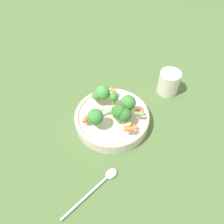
# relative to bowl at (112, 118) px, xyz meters

# --- Properties ---
(ground_plane) EXTENTS (3.00, 3.00, 0.00)m
(ground_plane) POSITION_rel_bowl_xyz_m (0.00, 0.00, -0.02)
(ground_plane) COLOR #4C6B38
(bowl) EXTENTS (0.23, 0.23, 0.04)m
(bowl) POSITION_rel_bowl_xyz_m (0.00, 0.00, 0.00)
(bowl) COLOR beige
(bowl) RESTS_ON ground_plane
(pasta_salad) EXTENTS (0.16, 0.20, 0.07)m
(pasta_salad) POSITION_rel_bowl_xyz_m (-0.00, -0.01, 0.06)
(pasta_salad) COLOR #8CB766
(pasta_salad) RESTS_ON bowl
(cup) EXTENTS (0.07, 0.07, 0.08)m
(cup) POSITION_rel_bowl_xyz_m (0.24, -0.06, 0.02)
(cup) COLOR silver
(cup) RESTS_ON ground_plane
(spoon) EXTENTS (0.19, 0.04, 0.01)m
(spoon) POSITION_rel_bowl_xyz_m (-0.18, -0.11, -0.02)
(spoon) COLOR silver
(spoon) RESTS_ON ground_plane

